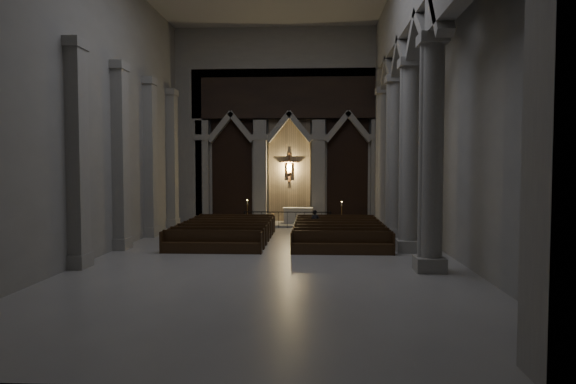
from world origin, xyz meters
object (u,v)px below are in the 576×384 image
object	(u,v)px
worshipper	(315,222)
candle_stand_left	(247,220)
altar_rail	(287,217)
candle_stand_right	(342,221)
altar	(298,215)
pews	(282,235)

from	to	relation	value
worshipper	candle_stand_left	bearing A→B (deg)	146.65
altar_rail	candle_stand_right	size ratio (longest dim) A/B	3.23
altar	altar_rail	distance (m)	1.61
altar	candle_stand_right	bearing A→B (deg)	-25.02
candle_stand_right	candle_stand_left	bearing A→B (deg)	178.06
altar	altar_rail	bearing A→B (deg)	-110.33
altar	pews	bearing A→B (deg)	-94.86
worshipper	candle_stand_right	bearing A→B (deg)	68.47
pews	worshipper	world-z (taller)	worshipper
altar_rail	pews	bearing A→B (deg)	-90.00
pews	worshipper	distance (m)	2.85
worshipper	altar	bearing A→B (deg)	109.34
candle_stand_left	worshipper	world-z (taller)	candle_stand_left
pews	candle_stand_left	bearing A→B (deg)	113.14
altar	candle_stand_left	bearing A→B (deg)	-160.87
candle_stand_right	pews	size ratio (longest dim) A/B	0.16
candle_stand_right	worshipper	world-z (taller)	candle_stand_right
altar	pews	world-z (taller)	altar
candle_stand_left	pews	size ratio (longest dim) A/B	0.17
altar_rail	candle_stand_left	bearing A→B (deg)	168.31
candle_stand_left	altar	bearing A→B (deg)	19.13
candle_stand_right	altar	bearing A→B (deg)	154.98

